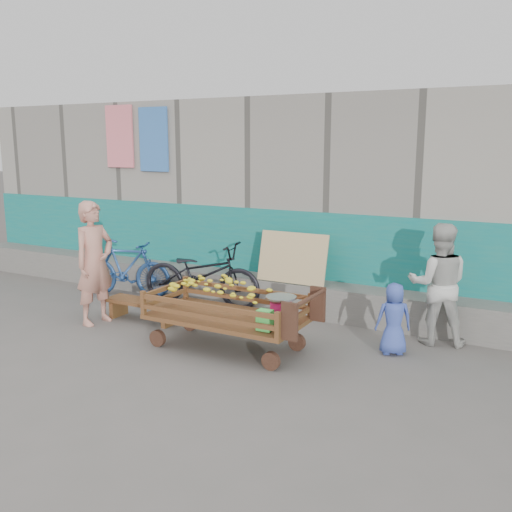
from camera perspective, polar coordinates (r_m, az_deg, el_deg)
The scene contains 9 objects.
ground at distance 6.34m, azimuth -7.63°, elevation -10.53°, with size 80.00×80.00×0.00m, color #5B5954.
building_wall at distance 9.50m, azimuth 6.76°, elevation 5.84°, with size 12.00×3.50×3.00m.
banana_cart at distance 6.55m, azimuth -3.25°, elevation -4.52°, with size 1.96×0.89×0.83m.
bench at distance 7.79m, azimuth -11.20°, elevation -4.93°, with size 1.10×0.33×0.27m.
vendor_man at distance 7.70m, azimuth -15.84°, elevation -0.67°, with size 0.59×0.39×1.62m, color tan.
woman at distance 7.00m, azimuth 17.77°, elevation -2.69°, with size 0.70×0.55×1.44m, color beige.
child at distance 6.59m, azimuth 13.61°, elevation -6.12°, with size 0.40×0.26×0.82m, color #3950AB.
bicycle_dark at distance 8.30m, azimuth -5.47°, elevation -1.85°, with size 0.63×1.80×0.94m, color black.
bicycle_blue at distance 9.02m, azimuth -12.90°, elevation -1.20°, with size 0.42×1.48×0.89m, color navy.
Camera 1 is at (3.52, -4.73, 2.33)m, focal length 40.00 mm.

